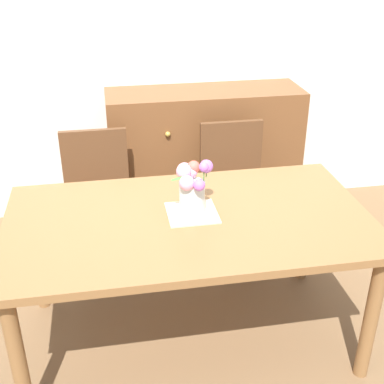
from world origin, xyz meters
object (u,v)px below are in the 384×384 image
(chair_right, at_px, (234,181))
(dresser, at_px, (204,156))
(dining_table, at_px, (189,232))
(chair_left, at_px, (97,192))
(flower_vase, at_px, (192,186))

(chair_right, height_order, dresser, dresser)
(chair_right, xyz_separation_m, dresser, (-0.10, 0.49, -0.02))
(dining_table, xyz_separation_m, chair_right, (0.45, 0.84, -0.16))
(chair_left, distance_m, dresser, 0.94)
(chair_left, height_order, dresser, dresser)
(dining_table, bearing_deg, chair_right, 61.73)
(chair_left, distance_m, chair_right, 0.90)
(chair_left, xyz_separation_m, flower_vase, (0.47, -0.79, 0.39))
(dining_table, relative_size, dresser, 1.27)
(flower_vase, bearing_deg, dining_table, -117.09)
(chair_right, relative_size, flower_vase, 3.18)
(dresser, relative_size, flower_vase, 4.96)
(dining_table, relative_size, flower_vase, 6.32)
(dining_table, xyz_separation_m, flower_vase, (0.02, 0.04, 0.23))
(dining_table, xyz_separation_m, chair_left, (-0.45, 0.84, -0.16))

